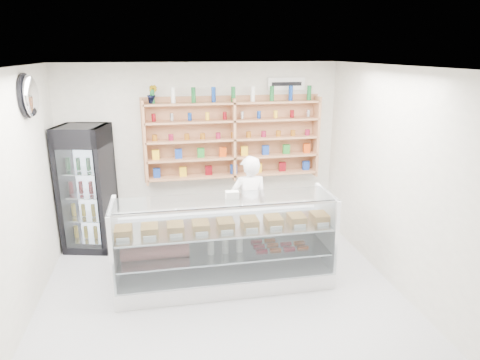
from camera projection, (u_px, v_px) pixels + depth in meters
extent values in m
plane|color=#AFAFB4|center=(227.00, 311.00, 5.09)|extent=(5.00, 5.00, 0.00)
plane|color=white|center=(224.00, 68.00, 4.28)|extent=(5.00, 5.00, 0.00)
plane|color=beige|center=(202.00, 150.00, 7.03)|extent=(4.50, 0.00, 4.50)
plane|color=beige|center=(296.00, 351.00, 2.33)|extent=(4.50, 0.00, 4.50)
plane|color=beige|center=(4.00, 214.00, 4.28)|extent=(0.00, 5.00, 5.00)
plane|color=beige|center=(412.00, 188.00, 5.08)|extent=(0.00, 5.00, 5.00)
cube|color=white|center=(225.00, 276.00, 5.64)|extent=(2.78, 0.79, 0.23)
cube|color=white|center=(221.00, 236.00, 5.87)|extent=(2.78, 0.05, 0.58)
cube|color=silver|center=(225.00, 251.00, 5.54)|extent=(2.67, 0.69, 0.02)
cube|color=silver|center=(224.00, 227.00, 5.44)|extent=(2.73, 0.72, 0.02)
cube|color=silver|center=(229.00, 247.00, 5.11)|extent=(2.73, 0.11, 0.97)
cube|color=silver|center=(225.00, 199.00, 5.28)|extent=(2.73, 0.55, 0.01)
imported|color=white|center=(249.00, 206.00, 6.33)|extent=(0.57, 0.38, 1.53)
cube|color=black|center=(87.00, 188.00, 6.50)|extent=(0.83, 0.82, 1.92)
cube|color=#32053D|center=(84.00, 139.00, 5.99)|extent=(0.67, 0.19, 0.27)
cube|color=silver|center=(90.00, 200.00, 6.24)|extent=(0.57, 0.15, 1.52)
cube|color=#B37E54|center=(145.00, 143.00, 6.67)|extent=(0.04, 0.28, 1.33)
cube|color=#B37E54|center=(234.00, 139.00, 6.92)|extent=(0.04, 0.28, 1.33)
cube|color=#B37E54|center=(316.00, 136.00, 7.17)|extent=(0.04, 0.28, 1.33)
cube|color=#B37E54|center=(234.00, 174.00, 7.09)|extent=(2.80, 0.28, 0.03)
cube|color=#B37E54|center=(234.00, 157.00, 7.00)|extent=(2.80, 0.28, 0.03)
cube|color=#B37E54|center=(234.00, 139.00, 6.91)|extent=(2.80, 0.28, 0.03)
cube|color=#B37E54|center=(233.00, 120.00, 6.83)|extent=(2.80, 0.28, 0.03)
cube|color=#B37E54|center=(233.00, 103.00, 6.75)|extent=(2.80, 0.28, 0.03)
imported|color=#1E6626|center=(152.00, 94.00, 6.48)|extent=(0.18, 0.16, 0.28)
ellipsoid|color=silver|center=(30.00, 96.00, 5.12)|extent=(0.15, 0.50, 0.50)
cube|color=white|center=(286.00, 84.00, 6.95)|extent=(0.62, 0.03, 0.20)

